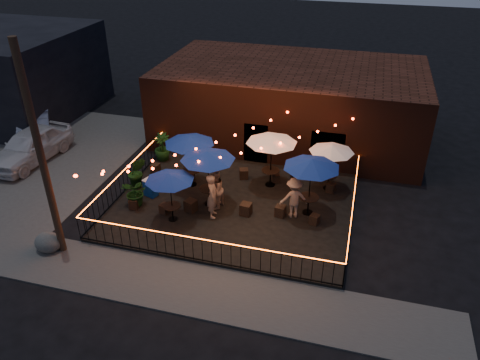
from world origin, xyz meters
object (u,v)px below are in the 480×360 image
object	(u,v)px
cafe_table_2	(208,156)
boulder	(48,242)
utility_pole	(41,157)
cafe_table_0	(170,178)
cafe_table_3	(272,140)
cafe_table_5	(332,149)
cafe_table_1	(189,140)
cooler	(151,188)
cafe_table_4	(312,164)

from	to	relation	value
cafe_table_2	boulder	world-z (taller)	cafe_table_2
utility_pole	cafe_table_0	distance (m)	4.74
cafe_table_3	cafe_table_5	bearing A→B (deg)	8.62
cafe_table_1	cafe_table_3	bearing A→B (deg)	15.02
cooler	boulder	world-z (taller)	cooler
cafe_table_0	cafe_table_5	world-z (taller)	cafe_table_5
cafe_table_2	cooler	distance (m)	3.34
cafe_table_4	cafe_table_5	size ratio (longest dim) A/B	1.33
cooler	cafe_table_5	bearing A→B (deg)	39.28
cafe_table_3	cafe_table_5	distance (m)	2.65
cafe_table_3	cafe_table_0	bearing A→B (deg)	-130.91
cafe_table_1	boulder	distance (m)	7.11
cafe_table_2	cooler	bearing A→B (deg)	-179.18
cafe_table_1	cafe_table_4	size ratio (longest dim) A/B	0.85
utility_pole	boulder	bearing A→B (deg)	-164.33
utility_pole	cooler	distance (m)	5.75
cafe_table_1	cafe_table_3	world-z (taller)	cafe_table_3
cafe_table_1	boulder	bearing A→B (deg)	-121.83
cafe_table_1	cafe_table_3	size ratio (longest dim) A/B	0.81
cafe_table_3	cafe_table_4	size ratio (longest dim) A/B	1.04
cafe_table_4	cooler	bearing A→B (deg)	-175.99
cafe_table_2	cafe_table_3	size ratio (longest dim) A/B	0.99
cafe_table_0	cafe_table_3	size ratio (longest dim) A/B	0.77
cafe_table_4	cafe_table_0	bearing A→B (deg)	-159.65
cooler	cafe_table_0	bearing A→B (deg)	-22.05
cafe_table_0	boulder	distance (m)	5.15
cafe_table_2	cafe_table_4	bearing A→B (deg)	6.07
cafe_table_0	boulder	size ratio (longest dim) A/B	2.46
cafe_table_2	cafe_table_0	bearing A→B (deg)	-125.44
boulder	cafe_table_2	bearing A→B (deg)	42.32
cafe_table_4	cooler	size ratio (longest dim) A/B	3.75
utility_pole	cafe_table_0	bearing A→B (deg)	40.22
utility_pole	cafe_table_2	world-z (taller)	utility_pole
cafe_table_2	cooler	xyz separation A→B (m)	(-2.73, -0.04, -1.92)
cafe_table_4	boulder	world-z (taller)	cafe_table_4
cafe_table_4	boulder	size ratio (longest dim) A/B	3.06
cafe_table_4	cooler	distance (m)	7.22
cafe_table_3	utility_pole	bearing A→B (deg)	-135.04
cafe_table_1	cafe_table_5	distance (m)	6.26
cafe_table_1	cafe_table_4	distance (m)	5.58
cafe_table_1	cooler	bearing A→B (deg)	-136.25
cafe_table_1	cafe_table_3	distance (m)	3.63
cafe_table_4	cafe_table_5	bearing A→B (deg)	74.99
cafe_table_0	boulder	xyz separation A→B (m)	(-3.83, -2.95, -1.76)
cafe_table_0	cafe_table_1	world-z (taller)	cafe_table_1
cafe_table_2	cafe_table_3	bearing A→B (deg)	45.88
cafe_table_1	cafe_table_3	xyz separation A→B (m)	(3.50, 0.94, 0.05)
utility_pole	cafe_table_1	world-z (taller)	utility_pole
cafe_table_0	cooler	xyz separation A→B (m)	(-1.66, 1.47, -1.59)
cafe_table_1	cafe_table_4	world-z (taller)	cafe_table_4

